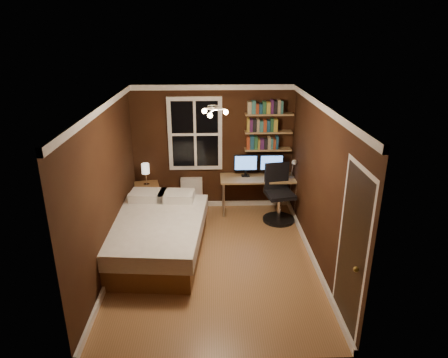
{
  "coord_description": "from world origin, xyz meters",
  "views": [
    {
      "loc": [
        -0.03,
        -5.56,
        3.5
      ],
      "look_at": [
        0.16,
        0.45,
        1.21
      ],
      "focal_mm": 32.0,
      "sensor_mm": 36.0,
      "label": 1
    }
  ],
  "objects_px": {
    "monitor_left": "(246,165)",
    "desk_lamp": "(293,168)",
    "radiator": "(192,193)",
    "bedside_lamp": "(146,174)",
    "monitor_right": "(271,165)",
    "desk": "(259,180)",
    "bed": "(154,235)",
    "nightstand": "(148,198)",
    "office_chair": "(278,199)"
  },
  "relations": [
    {
      "from": "nightstand",
      "to": "office_chair",
      "type": "height_order",
      "value": "office_chair"
    },
    {
      "from": "bedside_lamp",
      "to": "desk_lamp",
      "type": "distance_m",
      "value": 2.88
    },
    {
      "from": "desk_lamp",
      "to": "bedside_lamp",
      "type": "bearing_deg",
      "value": 176.4
    },
    {
      "from": "bed",
      "to": "desk_lamp",
      "type": "distance_m",
      "value": 2.98
    },
    {
      "from": "radiator",
      "to": "nightstand",
      "type": "bearing_deg",
      "value": -171.4
    },
    {
      "from": "nightstand",
      "to": "desk",
      "type": "height_order",
      "value": "desk"
    },
    {
      "from": "monitor_left",
      "to": "monitor_right",
      "type": "distance_m",
      "value": 0.51
    },
    {
      "from": "desk",
      "to": "office_chair",
      "type": "bearing_deg",
      "value": -49.8
    },
    {
      "from": "desk",
      "to": "monitor_left",
      "type": "bearing_deg",
      "value": 163.92
    },
    {
      "from": "radiator",
      "to": "desk",
      "type": "height_order",
      "value": "desk"
    },
    {
      "from": "bed",
      "to": "monitor_left",
      "type": "relative_size",
      "value": 4.9
    },
    {
      "from": "bedside_lamp",
      "to": "office_chair",
      "type": "distance_m",
      "value": 2.63
    },
    {
      "from": "bed",
      "to": "desk_lamp",
      "type": "height_order",
      "value": "desk_lamp"
    },
    {
      "from": "desk",
      "to": "monitor_right",
      "type": "relative_size",
      "value": 3.22
    },
    {
      "from": "radiator",
      "to": "office_chair",
      "type": "xyz_separation_m",
      "value": [
        1.68,
        -0.59,
        0.11
      ]
    },
    {
      "from": "radiator",
      "to": "desk_lamp",
      "type": "height_order",
      "value": "desk_lamp"
    },
    {
      "from": "bedside_lamp",
      "to": "monitor_right",
      "type": "height_order",
      "value": "monitor_right"
    },
    {
      "from": "bed",
      "to": "office_chair",
      "type": "height_order",
      "value": "office_chair"
    },
    {
      "from": "radiator",
      "to": "office_chair",
      "type": "distance_m",
      "value": 1.79
    },
    {
      "from": "monitor_left",
      "to": "bedside_lamp",
      "type": "bearing_deg",
      "value": -179.47
    },
    {
      "from": "bedside_lamp",
      "to": "radiator",
      "type": "relative_size",
      "value": 0.67
    },
    {
      "from": "nightstand",
      "to": "monitor_left",
      "type": "relative_size",
      "value": 1.22
    },
    {
      "from": "bedside_lamp",
      "to": "desk",
      "type": "xyz_separation_m",
      "value": [
        2.24,
        -0.06,
        -0.13
      ]
    },
    {
      "from": "bedside_lamp",
      "to": "bed",
      "type": "bearing_deg",
      "value": -78.28
    },
    {
      "from": "office_chair",
      "to": "monitor_right",
      "type": "bearing_deg",
      "value": 90.19
    },
    {
      "from": "nightstand",
      "to": "desk",
      "type": "bearing_deg",
      "value": -14.32
    },
    {
      "from": "bedside_lamp",
      "to": "desk",
      "type": "relative_size",
      "value": 0.28
    },
    {
      "from": "bedside_lamp",
      "to": "monitor_right",
      "type": "distance_m",
      "value": 2.48
    },
    {
      "from": "nightstand",
      "to": "monitor_right",
      "type": "bearing_deg",
      "value": -12.39
    },
    {
      "from": "bedside_lamp",
      "to": "radiator",
      "type": "distance_m",
      "value": 1.01
    },
    {
      "from": "desk",
      "to": "monitor_right",
      "type": "bearing_deg",
      "value": 17.54
    },
    {
      "from": "desk",
      "to": "monitor_left",
      "type": "xyz_separation_m",
      "value": [
        -0.27,
        0.08,
        0.28
      ]
    },
    {
      "from": "nightstand",
      "to": "radiator",
      "type": "relative_size",
      "value": 0.89
    },
    {
      "from": "monitor_right",
      "to": "office_chair",
      "type": "distance_m",
      "value": 0.71
    },
    {
      "from": "office_chair",
      "to": "desk_lamp",
      "type": "bearing_deg",
      "value": 31.16
    },
    {
      "from": "nightstand",
      "to": "monitor_right",
      "type": "xyz_separation_m",
      "value": [
        2.48,
        0.02,
        0.66
      ]
    },
    {
      "from": "monitor_left",
      "to": "desk_lamp",
      "type": "xyz_separation_m",
      "value": [
        0.91,
        -0.2,
        -0.0
      ]
    },
    {
      "from": "bedside_lamp",
      "to": "monitor_left",
      "type": "relative_size",
      "value": 0.91
    },
    {
      "from": "bed",
      "to": "monitor_left",
      "type": "bearing_deg",
      "value": 49.7
    },
    {
      "from": "nightstand",
      "to": "monitor_right",
      "type": "distance_m",
      "value": 2.57
    },
    {
      "from": "office_chair",
      "to": "bed",
      "type": "bearing_deg",
      "value": -163.38
    },
    {
      "from": "monitor_left",
      "to": "office_chair",
      "type": "bearing_deg",
      "value": -38.14
    },
    {
      "from": "monitor_right",
      "to": "office_chair",
      "type": "bearing_deg",
      "value": -79.23
    },
    {
      "from": "bed",
      "to": "radiator",
      "type": "height_order",
      "value": "bed"
    },
    {
      "from": "bed",
      "to": "monitor_right",
      "type": "height_order",
      "value": "monitor_right"
    },
    {
      "from": "radiator",
      "to": "office_chair",
      "type": "bearing_deg",
      "value": -19.2
    },
    {
      "from": "bed",
      "to": "nightstand",
      "type": "xyz_separation_m",
      "value": [
        -0.33,
        1.6,
        -0.03
      ]
    },
    {
      "from": "nightstand",
      "to": "radiator",
      "type": "height_order",
      "value": "radiator"
    },
    {
      "from": "radiator",
      "to": "desk_lamp",
      "type": "relative_size",
      "value": 1.48
    },
    {
      "from": "bed",
      "to": "bedside_lamp",
      "type": "xyz_separation_m",
      "value": [
        -0.33,
        1.6,
        0.48
      ]
    }
  ]
}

